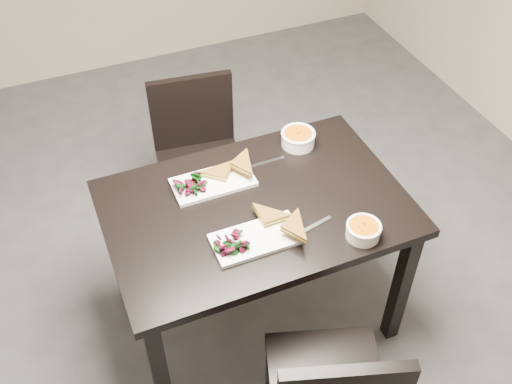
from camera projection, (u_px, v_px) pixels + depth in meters
ground at (167, 346)px, 2.77m from camera, size 5.00×5.00×0.00m
table at (256, 222)px, 2.45m from camera, size 1.20×0.80×0.75m
chair_far at (198, 150)px, 3.03m from camera, size 0.47×0.47×0.85m
plate_near at (257, 239)px, 2.24m from camera, size 0.34×0.17×0.02m
sandwich_near at (271, 224)px, 2.24m from camera, size 0.17×0.13×0.05m
salad_near at (231, 241)px, 2.19m from camera, size 0.11×0.10×0.05m
soup_bowl_near at (363, 230)px, 2.23m from camera, size 0.13×0.13×0.06m
cutlery_near at (312, 227)px, 2.29m from camera, size 0.18×0.05×0.00m
plate_far at (213, 182)px, 2.46m from camera, size 0.34×0.17×0.02m
sandwich_far at (229, 174)px, 2.44m from camera, size 0.21×0.21×0.05m
salad_far at (190, 183)px, 2.41m from camera, size 0.11×0.10×0.05m
soup_bowl_far at (298, 138)px, 2.62m from camera, size 0.15×0.15×0.07m
cutlery_far at (265, 163)px, 2.56m from camera, size 0.18×0.02×0.00m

